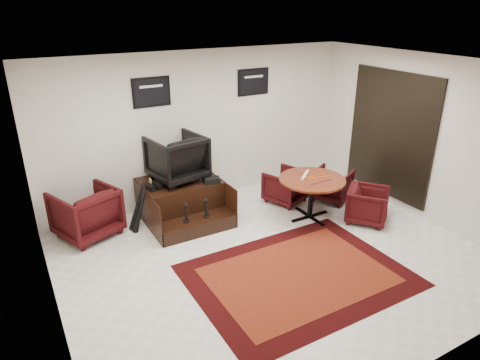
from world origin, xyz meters
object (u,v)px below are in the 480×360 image
at_px(shine_podium, 182,202).
at_px(table_chair_window, 332,183).
at_px(table_chair_corner, 368,203).
at_px(table_chair_back, 286,185).
at_px(meeting_table, 312,183).
at_px(armchair_side, 86,210).
at_px(shine_chair, 177,156).

xyz_separation_m(shine_podium, table_chair_window, (2.80, -0.70, 0.02)).
xyz_separation_m(shine_podium, table_chair_corner, (2.74, -1.69, 0.02)).
relative_size(table_chair_back, table_chair_window, 1.03).
bearing_deg(meeting_table, armchair_side, 159.85).
bearing_deg(armchair_side, shine_podium, 151.12).
distance_m(meeting_table, table_chair_window, 0.98).
distance_m(armchair_side, table_chair_corner, 4.72).
distance_m(meeting_table, table_chair_corner, 1.03).
height_order(armchair_side, table_chair_back, armchair_side).
bearing_deg(meeting_table, table_chair_back, 90.03).
xyz_separation_m(armchair_side, table_chair_window, (4.38, -0.91, -0.11)).
relative_size(shine_podium, armchair_side, 1.53).
bearing_deg(table_chair_back, meeting_table, 69.53).
height_order(table_chair_window, table_chair_corner, table_chair_corner).
distance_m(table_chair_window, table_chair_corner, 0.99).
xyz_separation_m(shine_chair, table_chair_back, (1.97, -0.48, -0.78)).
bearing_deg(shine_chair, table_chair_corner, 136.77).
bearing_deg(armchair_side, table_chair_window, 146.85).
xyz_separation_m(table_chair_back, table_chair_window, (0.83, -0.36, -0.01)).
height_order(shine_podium, table_chair_window, shine_podium).
xyz_separation_m(armchair_side, table_chair_corner, (4.32, -1.90, -0.11)).
relative_size(shine_chair, table_chair_window, 1.30).
bearing_deg(table_chair_window, shine_chair, 45.51).
bearing_deg(meeting_table, shine_podium, 150.87).
height_order(shine_podium, armchair_side, armchair_side).
bearing_deg(armchair_side, table_chair_corner, 134.81).
relative_size(shine_chair, meeting_table, 0.77).
relative_size(shine_podium, shine_chair, 1.57).
bearing_deg(meeting_table, table_chair_corner, -37.59).
relative_size(meeting_table, table_chair_corner, 1.68).
height_order(shine_podium, shine_chair, shine_chair).
height_order(meeting_table, table_chair_corner, meeting_table).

